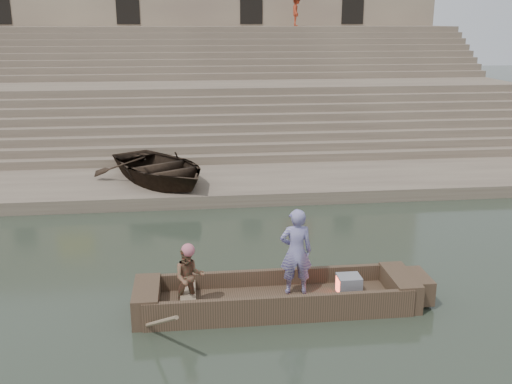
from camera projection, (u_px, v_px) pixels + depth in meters
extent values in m
plane|color=#273125|center=(137.00, 303.00, 11.93)|extent=(120.00, 120.00, 0.00)
cube|color=gray|center=(155.00, 187.00, 19.49)|extent=(32.00, 4.00, 0.40)
cube|color=gray|center=(162.00, 116.00, 26.29)|extent=(32.00, 3.00, 2.80)
cube|color=gray|center=(166.00, 75.00, 32.62)|extent=(32.00, 3.00, 5.20)
cube|color=gray|center=(158.00, 166.00, 21.59)|extent=(32.00, 0.50, 0.70)
cube|color=gray|center=(158.00, 159.00, 22.03)|extent=(32.00, 0.50, 1.00)
cube|color=gray|center=(159.00, 152.00, 22.46)|extent=(32.00, 0.50, 1.30)
cube|color=gray|center=(159.00, 146.00, 22.89)|extent=(32.00, 0.50, 1.60)
cube|color=gray|center=(159.00, 140.00, 23.33)|extent=(32.00, 0.50, 1.90)
cube|color=gray|center=(160.00, 134.00, 23.76)|extent=(32.00, 0.50, 2.20)
cube|color=gray|center=(160.00, 128.00, 24.19)|extent=(32.00, 0.50, 2.50)
cube|color=gray|center=(160.00, 122.00, 24.63)|extent=(32.00, 0.50, 2.80)
cube|color=gray|center=(163.00, 107.00, 27.92)|extent=(32.00, 0.50, 3.10)
cube|color=gray|center=(163.00, 102.00, 28.35)|extent=(32.00, 0.50, 3.40)
cube|color=gray|center=(164.00, 98.00, 28.79)|extent=(32.00, 0.50, 3.70)
cube|color=gray|center=(164.00, 93.00, 29.22)|extent=(32.00, 0.50, 4.00)
cube|color=gray|center=(164.00, 89.00, 29.65)|extent=(32.00, 0.50, 4.30)
cube|color=gray|center=(164.00, 85.00, 30.09)|extent=(32.00, 0.50, 4.60)
cube|color=gray|center=(164.00, 81.00, 30.52)|extent=(32.00, 0.50, 4.90)
cube|color=gray|center=(165.00, 78.00, 30.95)|extent=(32.00, 0.50, 5.20)
cube|color=tan|center=(165.00, 19.00, 35.58)|extent=(32.00, 5.00, 11.20)
cube|color=black|center=(127.00, 0.00, 32.74)|extent=(1.30, 0.18, 2.60)
cube|color=black|center=(251.00, 1.00, 33.52)|extent=(1.30, 0.18, 2.60)
cube|color=black|center=(353.00, 1.00, 34.19)|extent=(1.30, 0.18, 2.60)
cube|color=brown|center=(276.00, 303.00, 11.68)|extent=(5.00, 1.30, 0.22)
cube|color=brown|center=(281.00, 310.00, 11.04)|extent=(5.20, 0.12, 0.56)
cube|color=brown|center=(272.00, 282.00, 12.22)|extent=(5.20, 0.12, 0.56)
cube|color=brown|center=(147.00, 301.00, 11.34)|extent=(0.50, 1.30, 0.60)
cube|color=brown|center=(400.00, 288.00, 11.91)|extent=(0.50, 1.30, 0.60)
cube|color=brown|center=(419.00, 286.00, 11.95)|extent=(0.35, 0.90, 0.50)
cube|color=#937A5B|center=(188.00, 294.00, 11.40)|extent=(0.30, 1.20, 0.08)
cylinder|color=#937A5B|center=(152.00, 324.00, 10.50)|extent=(1.03, 2.10, 1.36)
sphere|color=#C4616F|center=(188.00, 250.00, 10.99)|extent=(0.26, 0.26, 0.26)
imported|color=navy|center=(296.00, 252.00, 11.63)|extent=(0.66, 0.44, 1.79)
imported|color=#21633A|center=(189.00, 277.00, 11.14)|extent=(0.63, 0.52, 1.23)
cube|color=gray|center=(349.00, 285.00, 11.76)|extent=(0.46, 0.42, 0.40)
cube|color=#E5593F|center=(339.00, 286.00, 11.73)|extent=(0.04, 0.34, 0.32)
imported|color=#2D2116|center=(160.00, 168.00, 19.14)|extent=(5.24, 5.72, 0.97)
imported|color=#A2331B|center=(297.00, 11.00, 32.66)|extent=(0.83, 1.17, 1.64)
ellipsoid|color=#3F5999|center=(154.00, 173.00, 19.91)|extent=(0.44, 0.44, 0.26)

